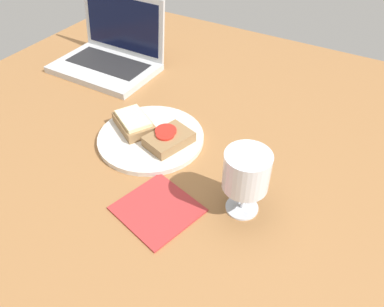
# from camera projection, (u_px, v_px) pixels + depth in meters

# --- Properties ---
(wooden_table) EXTENTS (1.40, 1.40, 0.03)m
(wooden_table) POSITION_uv_depth(u_px,v_px,m) (169.00, 150.00, 0.90)
(wooden_table) COLOR #9E6B3D
(wooden_table) RESTS_ON ground
(plate) EXTENTS (0.25, 0.25, 0.01)m
(plate) POSITION_uv_depth(u_px,v_px,m) (151.00, 138.00, 0.90)
(plate) COLOR silver
(plate) RESTS_ON wooden_table
(sandwich_with_tomato) EXTENTS (0.10, 0.12, 0.03)m
(sandwich_with_tomato) POSITION_uv_depth(u_px,v_px,m) (168.00, 139.00, 0.86)
(sandwich_with_tomato) COLOR #937047
(sandwich_with_tomato) RESTS_ON plate
(sandwich_with_cheese) EXTENTS (0.13, 0.12, 0.03)m
(sandwich_with_cheese) POSITION_uv_depth(u_px,v_px,m) (133.00, 123.00, 0.91)
(sandwich_with_cheese) COLOR #937047
(sandwich_with_cheese) RESTS_ON plate
(wine_glass) EXTENTS (0.09, 0.09, 0.14)m
(wine_glass) POSITION_uv_depth(u_px,v_px,m) (246.00, 174.00, 0.68)
(wine_glass) COLOR white
(wine_glass) RESTS_ON wooden_table
(laptop) EXTENTS (0.31, 0.23, 0.20)m
(laptop) POSITION_uv_depth(u_px,v_px,m) (110.00, 55.00, 1.15)
(laptop) COLOR silver
(laptop) RESTS_ON wooden_table
(napkin) EXTENTS (0.18, 0.17, 0.00)m
(napkin) POSITION_uv_depth(u_px,v_px,m) (157.00, 209.00, 0.74)
(napkin) COLOR #B23333
(napkin) RESTS_ON wooden_table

